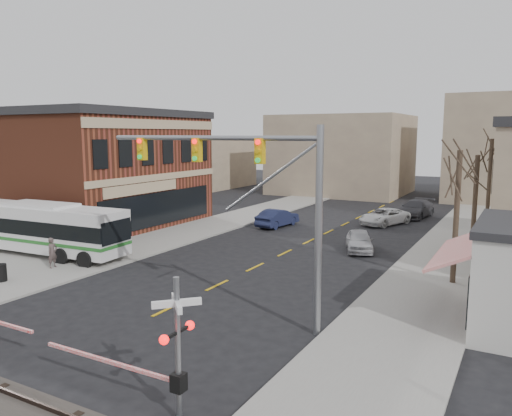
{
  "coord_description": "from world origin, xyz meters",
  "views": [
    {
      "loc": [
        13.59,
        -14.57,
        7.66
      ],
      "look_at": [
        0.11,
        9.92,
        3.5
      ],
      "focal_mm": 35.0,
      "sensor_mm": 36.0,
      "label": 1
    }
  ],
  "objects": [
    {
      "name": "car_d",
      "position": [
        4.57,
        32.55,
        0.8
      ],
      "size": [
        2.9,
        5.74,
        1.6
      ],
      "primitive_type": "imported",
      "rotation": [
        0.0,
        0.0,
        -0.12
      ],
      "color": "#3E3D42",
      "rests_on": "ground"
    },
    {
      "name": "tree_east_a",
      "position": [
        10.5,
        12.0,
        3.5
      ],
      "size": [
        0.28,
        0.28,
        6.75
      ],
      "color": "#382B21",
      "rests_on": "sidewalk_east"
    },
    {
      "name": "sidewalk_west",
      "position": [
        -9.5,
        20.0,
        0.06
      ],
      "size": [
        5.0,
        60.0,
        0.12
      ],
      "primitive_type": "cube",
      "color": "gray",
      "rests_on": "ground"
    },
    {
      "name": "car_b",
      "position": [
        -4.57,
        22.15,
        0.74
      ],
      "size": [
        2.1,
        4.66,
        1.48
      ],
      "primitive_type": "imported",
      "rotation": [
        0.0,
        0.0,
        3.02
      ],
      "color": "#171D3B",
      "rests_on": "ground"
    },
    {
      "name": "car_c",
      "position": [
        2.99,
        27.35,
        0.69
      ],
      "size": [
        3.98,
        5.46,
        1.38
      ],
      "primitive_type": "imported",
      "rotation": [
        0.0,
        0.0,
        -0.38
      ],
      "color": "white",
      "rests_on": "ground"
    },
    {
      "name": "tree_east_c",
      "position": [
        11.0,
        26.0,
        3.72
      ],
      "size": [
        0.28,
        0.28,
        7.2
      ],
      "color": "#382B21",
      "rests_on": "sidewalk_east"
    },
    {
      "name": "ground",
      "position": [
        0.0,
        0.0,
        0.0
      ],
      "size": [
        160.0,
        160.0,
        0.0
      ],
      "primitive_type": "plane",
      "color": "black",
      "rests_on": "ground"
    },
    {
      "name": "traffic_signal_mast",
      "position": [
        4.03,
        2.64,
        5.74
      ],
      "size": [
        10.09,
        0.3,
        8.0
      ],
      "color": "gray",
      "rests_on": "ground"
    },
    {
      "name": "transit_bus",
      "position": [
        -13.38,
        6.05,
        1.79
      ],
      "size": [
        12.44,
        3.45,
        3.17
      ],
      "color": "silver",
      "rests_on": "ground"
    },
    {
      "name": "tree_east_b",
      "position": [
        10.8,
        18.0,
        3.27
      ],
      "size": [
        0.28,
        0.28,
        6.3
      ],
      "color": "#382B21",
      "rests_on": "sidewalk_east"
    },
    {
      "name": "car_a",
      "position": [
        4.03,
        16.95,
        0.69
      ],
      "size": [
        2.98,
        4.38,
        1.39
      ],
      "primitive_type": "imported",
      "rotation": [
        0.0,
        0.0,
        0.36
      ],
      "color": "#B2B2B7",
      "rests_on": "ground"
    },
    {
      "name": "brick_building",
      "position": [
        -26.98,
        16.0,
        4.81
      ],
      "size": [
        30.4,
        15.4,
        9.6
      ],
      "color": "brown",
      "rests_on": "ground"
    },
    {
      "name": "trash_bin",
      "position": [
        -10.01,
        0.93,
        0.56
      ],
      "size": [
        0.6,
        0.6,
        0.89
      ],
      "primitive_type": "cylinder",
      "color": "black",
      "rests_on": "sidewalk_west"
    },
    {
      "name": "pedestrian_near",
      "position": [
        -9.85,
        4.03,
        0.99
      ],
      "size": [
        0.46,
        0.66,
        1.74
      ],
      "primitive_type": "imported",
      "rotation": [
        0.0,
        0.0,
        1.64
      ],
      "color": "#4C3E3D",
      "rests_on": "sidewalk_west"
    },
    {
      "name": "pedestrian_far",
      "position": [
        -11.43,
        6.54,
        0.98
      ],
      "size": [
        1.06,
        1.04,
        1.73
      ],
      "primitive_type": "imported",
      "rotation": [
        0.0,
        0.0,
        0.69
      ],
      "color": "#36425F",
      "rests_on": "sidewalk_west"
    },
    {
      "name": "rr_crossing_east",
      "position": [
        5.34,
        -4.64,
        1.97
      ],
      "size": [
        5.6,
        1.36,
        4.0
      ],
      "color": "gray",
      "rests_on": "ground"
    },
    {
      "name": "sidewalk_east",
      "position": [
        9.5,
        20.0,
        0.06
      ],
      "size": [
        5.0,
        60.0,
        0.12
      ],
      "primitive_type": "cube",
      "color": "gray",
      "rests_on": "ground"
    }
  ]
}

